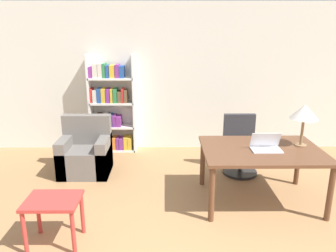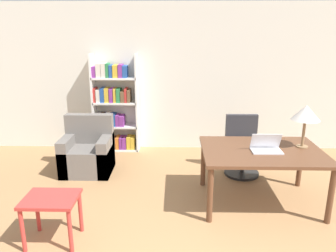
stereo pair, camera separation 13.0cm
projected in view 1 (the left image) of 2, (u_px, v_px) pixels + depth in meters
name	position (u px, v px, depth m)	size (l,w,h in m)	color
wall_back	(182.00, 78.00, 6.08)	(8.00, 0.06, 2.70)	silver
desk	(261.00, 155.00, 4.23)	(1.52, 1.10, 0.74)	brown
laptop	(266.00, 146.00, 4.16)	(0.37, 0.23, 0.23)	silver
table_lamp	(304.00, 112.00, 4.20)	(0.36, 0.36, 0.56)	olive
office_chair	(240.00, 147.00, 5.20)	(0.54, 0.54, 0.92)	black
side_table_blue	(53.00, 207.00, 3.41)	(0.56, 0.44, 0.52)	#B2332D
armchair	(86.00, 154.00, 5.21)	(0.77, 0.65, 0.90)	#66605B
bookshelf	(110.00, 108.00, 6.04)	(0.84, 0.28, 1.81)	white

